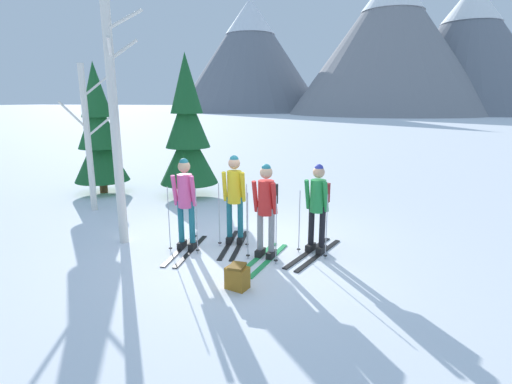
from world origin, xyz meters
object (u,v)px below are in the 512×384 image
Objects in this scene: birch_tree_tall at (114,104)px; birch_tree_slender at (88,137)px; skier_in_yellow at (235,194)px; pine_tree_near at (188,133)px; skier_in_pink at (185,200)px; skier_in_green at (318,204)px; backpack_on_snow_front at (237,277)px; skier_in_red at (266,206)px; pine_tree_mid at (99,135)px.

birch_tree_tall is 2.95m from birch_tree_slender.
skier_in_yellow is 0.43× the size of pine_tree_near.
birch_tree_tall is (-1.37, -0.01, 1.75)m from skier_in_pink.
birch_tree_tall is (-3.78, -0.52, 1.78)m from skier_in_green.
birch_tree_slender reaches higher than backpack_on_snow_front.
birch_tree_tall reaches higher than skier_in_yellow.
skier_in_red is at bearing -19.80° from birch_tree_slender.
skier_in_pink is 1.02× the size of skier_in_red.
birch_tree_tall is 3.98m from backpack_on_snow_front.
skier_in_pink is at bearing 0.22° from birch_tree_tall.
skier_in_yellow reaches higher than skier_in_red.
birch_tree_tall is at bearing -179.78° from skier_in_pink.
pine_tree_mid is (-6.94, 3.08, 0.84)m from skier_in_green.
skier_in_yellow is at bearing 178.63° from skier_in_green.
backpack_on_snow_front is at bearing -24.08° from birch_tree_tall.
birch_tree_tall reaches higher than backpack_on_snow_front.
birch_tree_slender is 9.62× the size of backpack_on_snow_front.
skier_in_yellow is 4.35m from pine_tree_near.
pine_tree_near is at bearing 121.83° from backpack_on_snow_front.
birch_tree_tall is at bearing -179.51° from skier_in_red.
backpack_on_snow_front is at bearing -32.11° from birch_tree_slender.
pine_tree_near reaches higher than birch_tree_slender.
backpack_on_snow_front is at bearing -41.27° from skier_in_pink.
skier_in_green is 0.34× the size of birch_tree_tall.
birch_tree_slender reaches higher than skier_in_yellow.
birch_tree_slender is at bearing -129.28° from pine_tree_near.
birch_tree_slender reaches higher than skier_in_pink.
pine_tree_near is 6.35m from backpack_on_snow_front.
skier_in_pink is at bearing 138.73° from backpack_on_snow_front.
pine_tree_mid is (-5.32, 3.04, 0.78)m from skier_in_yellow.
skier_in_green reaches higher than backpack_on_snow_front.
birch_tree_tall is 1.46× the size of birch_tree_slender.
skier_in_green is at bearing -1.37° from skier_in_yellow.
pine_tree_near is (-1.79, 3.94, 0.90)m from skier_in_pink.
birch_tree_slender is at bearing -59.66° from pine_tree_mid.
skier_in_pink is 0.97× the size of skier_in_green.
skier_in_yellow is 6.18m from pine_tree_mid.
pine_tree_mid is at bearing 150.26° from skier_in_yellow.
birch_tree_slender is (-1.72, -2.10, 0.01)m from pine_tree_near.
skier_in_pink is 4.62× the size of backpack_on_snow_front.
skier_in_red reaches higher than skier_in_green.
skier_in_green is at bearing -23.93° from pine_tree_mid.
backpack_on_snow_front is at bearing -39.09° from pine_tree_mid.
birch_tree_tall is (0.42, -3.95, 0.85)m from pine_tree_near.
pine_tree_mid is (-2.74, -0.35, -0.09)m from pine_tree_near.
skier_in_red is at bearing 0.49° from birch_tree_tall.
backpack_on_snow_front is at bearing -118.68° from skier_in_green.
birch_tree_tall reaches higher than skier_in_red.
birch_tree_tall is (3.16, -3.59, 0.94)m from pine_tree_mid.
backpack_on_snow_front is (2.81, -1.25, -2.53)m from birch_tree_tall.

